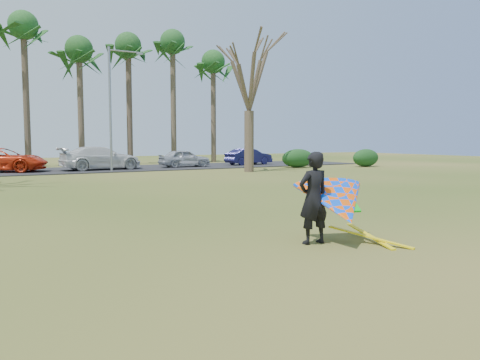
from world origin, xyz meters
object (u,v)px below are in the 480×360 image
bare_tree_right (249,71)px  car_2 (1,160)px  car_5 (249,157)px  streetlight (113,103)px  kite_flyer (335,202)px  car_3 (101,158)px  car_4 (184,158)px

bare_tree_right → car_2: (-14.19, 7.12, -5.74)m
car_2 → car_5: (18.15, -0.55, -0.11)m
streetlight → kite_flyer: streetlight is taller
streetlight → car_2: (-6.35, 3.12, -3.63)m
streetlight → car_5: (11.80, 2.56, -3.74)m
car_2 → streetlight: bearing=-91.8°
kite_flyer → car_3: bearing=86.8°
bare_tree_right → car_5: bearing=58.9°
streetlight → car_4: 7.40m
car_4 → kite_flyer: size_ratio=1.61×
car_5 → kite_flyer: bearing=145.6°
bare_tree_right → car_2: bare_tree_right is taller
streetlight → car_4: bearing=21.1°
bare_tree_right → car_4: size_ratio=2.39×
streetlight → car_3: bearing=97.6°
bare_tree_right → car_3: size_ratio=1.68×
streetlight → car_5: streetlight is taller
kite_flyer → car_4: bearing=73.2°
car_5 → streetlight: bearing=95.6°
car_3 → car_4: (6.25, 0.08, -0.14)m
car_5 → kite_flyer: 29.02m
streetlight → kite_flyer: bearing=-94.3°
streetlight → car_3: size_ratio=1.46×
car_2 → car_5: car_2 is taller
car_3 → kite_flyer: (-1.43, -25.33, 0.01)m
bare_tree_right → kite_flyer: bare_tree_right is taller
car_2 → bare_tree_right: bearing=-92.3°
car_2 → car_4: 12.34m
car_3 → car_5: size_ratio=1.36×
car_2 → car_5: 18.16m
car_3 → kite_flyer: size_ratio=2.29×
car_4 → streetlight: bearing=112.4°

